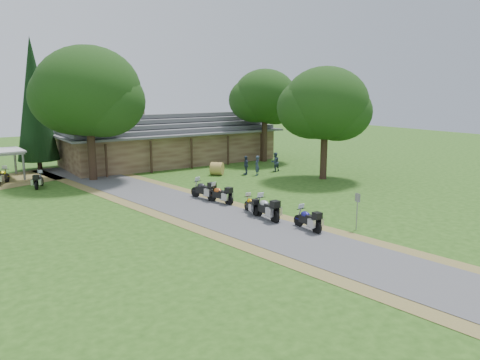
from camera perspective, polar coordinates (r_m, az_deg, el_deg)
ground at (r=24.43m, az=3.58°, el=-6.36°), size 120.00×120.00×0.00m
driveway at (r=27.31m, az=-2.41°, el=-4.45°), size 51.95×51.95×0.00m
lodge at (r=47.25m, az=-8.54°, el=5.11°), size 21.40×9.40×4.90m
motorcycle_row_a at (r=24.81m, az=8.24°, el=-4.64°), size 0.69×1.90×1.28m
motorcycle_row_b at (r=26.52m, az=3.24°, el=-3.34°), size 0.76×2.11×1.43m
motorcycle_row_c at (r=27.77m, az=1.36°, el=-2.95°), size 0.92×1.76×1.15m
motorcycle_row_d at (r=30.20m, az=-2.45°, el=-1.65°), size 1.14×2.00×1.30m
motorcycle_row_e at (r=31.36m, az=-4.47°, el=-1.09°), size 1.13×2.16×1.41m
motorcycle_carport_a at (r=40.48m, az=-27.03°, el=0.46°), size 1.60×2.03×1.36m
motorcycle_carport_b at (r=37.99m, az=-23.32°, el=0.05°), size 1.31×1.89×1.24m
person_a at (r=39.80m, az=2.08°, el=1.98°), size 0.69×0.67×1.99m
person_b at (r=41.82m, az=4.30°, el=2.41°), size 0.57×0.42×1.99m
person_c at (r=40.13m, az=0.73°, el=2.01°), size 0.55×0.64×1.91m
hay_bale at (r=40.04m, az=-2.82°, el=1.39°), size 1.50×1.49×1.10m
sign_post at (r=25.27m, az=14.07°, el=-3.74°), size 0.36×0.06×1.99m
oak_lodge_left at (r=39.09m, az=-17.92°, el=8.27°), size 8.29×8.29×11.46m
oak_lodge_right at (r=47.19m, az=3.04°, el=8.68°), size 6.19×6.19×10.61m
oak_driveway at (r=38.42m, az=10.32°, el=7.43°), size 6.84×6.84×9.92m
cedar_near at (r=45.65m, az=-23.74°, el=8.42°), size 3.55×3.55×11.78m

